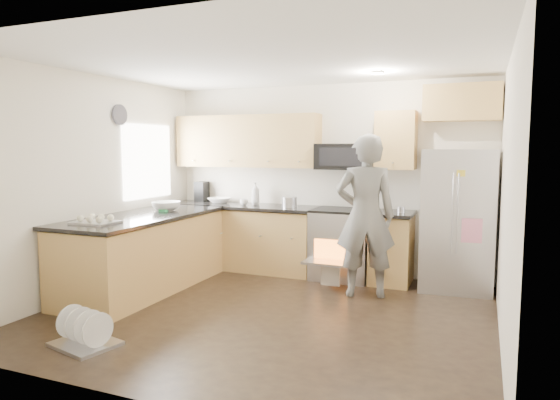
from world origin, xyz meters
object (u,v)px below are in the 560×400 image
at_px(refrigerator, 456,220).
at_px(stove_range, 342,228).
at_px(person, 365,216).
at_px(dish_rack, 85,336).

bearing_deg(refrigerator, stove_range, 175.84).
height_order(stove_range, person, person).
relative_size(stove_range, person, 0.94).
xyz_separation_m(refrigerator, person, (-0.97, -0.68, 0.09)).
bearing_deg(refrigerator, person, -149.31).
distance_m(refrigerator, dish_rack, 4.31).
relative_size(stove_range, refrigerator, 1.04).
bearing_deg(stove_range, person, -56.05).
distance_m(stove_range, refrigerator, 1.43).
distance_m(stove_range, dish_rack, 3.47).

